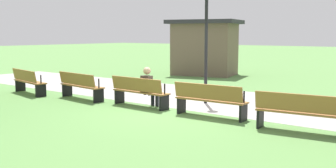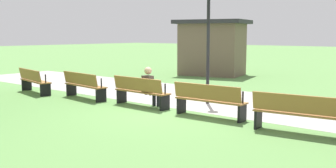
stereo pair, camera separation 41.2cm
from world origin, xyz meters
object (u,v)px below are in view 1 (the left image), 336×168
at_px(lamp_post, 206,21).
at_px(bench_3, 210,99).
at_px(bench_2, 139,91).
at_px(kiosk, 205,47).
at_px(bench_0, 28,81).
at_px(bench_4, 301,112).
at_px(person_seated, 149,86).
at_px(bench_1, 80,85).

bearing_deg(lamp_post, bench_3, -54.91).
height_order(bench_2, lamp_post, lamp_post).
relative_size(bench_3, lamp_post, 0.54).
distance_m(lamp_post, kiosk, 8.76).
bearing_deg(bench_3, lamp_post, 122.90).
height_order(bench_0, bench_3, same).
xyz_separation_m(bench_0, bench_4, (9.76, 0.37, 0.00)).
distance_m(bench_3, kiosk, 10.87).
relative_size(bench_3, kiosk, 0.48).
xyz_separation_m(person_seated, lamp_post, (0.96, 1.61, 1.93)).
relative_size(bench_0, kiosk, 0.49).
xyz_separation_m(bench_4, kiosk, (-8.36, 9.25, 0.99)).
bearing_deg(bench_2, lamp_post, 57.10).
distance_m(bench_4, kiosk, 12.51).
distance_m(bench_1, bench_3, 4.90).
height_order(bench_1, kiosk, kiosk).
xyz_separation_m(bench_1, kiosk, (-1.02, 9.25, 0.99)).
bearing_deg(person_seated, bench_1, -171.03).
relative_size(person_seated, kiosk, 0.29).
relative_size(bench_0, bench_1, 1.01).
height_order(bench_4, lamp_post, lamp_post).
xyz_separation_m(bench_0, bench_3, (7.31, 0.56, 0.00)).
bearing_deg(kiosk, bench_2, -82.56).
bearing_deg(bench_3, bench_0, -177.82).
xyz_separation_m(bench_3, lamp_post, (-1.23, 1.74, 2.08)).
bearing_deg(kiosk, bench_3, -70.35).
distance_m(bench_2, kiosk, 9.76).
bearing_deg(bench_0, lamp_post, 31.70).
height_order(bench_0, bench_1, same).
height_order(bench_3, person_seated, person_seated).
bearing_deg(bench_0, bench_2, 17.55).
bearing_deg(lamp_post, kiosk, 122.63).
distance_m(bench_0, bench_2, 4.90).
bearing_deg(bench_1, bench_3, 8.78).
height_order(bench_4, kiosk, kiosk).
height_order(bench_2, person_seated, person_seated).
distance_m(bench_1, lamp_post, 4.64).
height_order(bench_0, person_seated, person_seated).
bearing_deg(bench_4, lamp_post, 145.65).
xyz_separation_m(lamp_post, kiosk, (-4.69, 7.32, -1.09)).
relative_size(bench_4, lamp_post, 0.55).
relative_size(bench_0, bench_3, 1.02).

